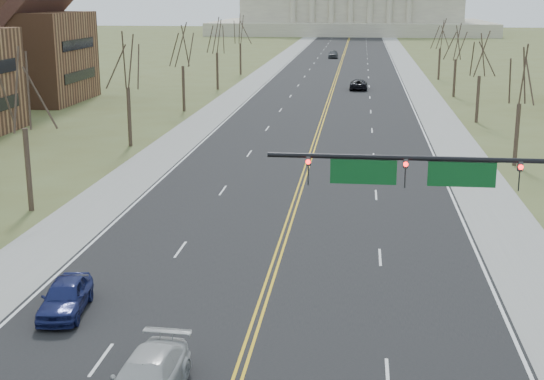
% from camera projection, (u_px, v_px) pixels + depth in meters
% --- Properties ---
extents(road, '(20.00, 380.00, 0.01)m').
position_uv_depth(road, '(337.00, 74.00, 122.26)').
color(road, black).
rests_on(road, ground).
extents(sidewalk_left, '(4.00, 380.00, 0.03)m').
position_uv_depth(sidewalk_left, '(264.00, 73.00, 123.61)').
color(sidewalk_left, gray).
rests_on(sidewalk_left, ground).
extents(sidewalk_right, '(4.00, 380.00, 0.03)m').
position_uv_depth(sidewalk_right, '(412.00, 75.00, 120.91)').
color(sidewalk_right, gray).
rests_on(sidewalk_right, ground).
extents(center_line, '(0.42, 380.00, 0.01)m').
position_uv_depth(center_line, '(337.00, 74.00, 122.26)').
color(center_line, gold).
rests_on(center_line, road).
extents(edge_line_left, '(0.15, 380.00, 0.01)m').
position_uv_depth(edge_line_left, '(277.00, 74.00, 123.36)').
color(edge_line_left, silver).
rests_on(edge_line_left, road).
extents(edge_line_right, '(0.15, 380.00, 0.01)m').
position_uv_depth(edge_line_right, '(399.00, 75.00, 121.16)').
color(edge_line_right, silver).
rests_on(edge_line_right, road).
extents(signal_mast, '(12.12, 0.44, 7.20)m').
position_uv_depth(signal_mast, '(459.00, 188.00, 27.18)').
color(signal_mast, black).
rests_on(signal_mast, ground).
extents(tree_l_0, '(3.96, 3.96, 9.00)m').
position_uv_depth(tree_l_0, '(22.00, 94.00, 43.42)').
color(tree_l_0, '#34281E').
rests_on(tree_l_0, ground).
extents(tree_r_1, '(3.74, 3.74, 8.50)m').
position_uv_depth(tree_r_1, '(521.00, 78.00, 55.41)').
color(tree_r_1, '#34281E').
rests_on(tree_r_1, ground).
extents(tree_l_1, '(3.96, 3.96, 9.00)m').
position_uv_depth(tree_l_1, '(127.00, 64.00, 62.65)').
color(tree_l_1, '#34281E').
rests_on(tree_l_1, ground).
extents(tree_r_2, '(3.74, 3.74, 8.50)m').
position_uv_depth(tree_r_2, '(481.00, 57.00, 74.65)').
color(tree_r_2, '#34281E').
rests_on(tree_r_2, ground).
extents(tree_l_2, '(3.96, 3.96, 9.00)m').
position_uv_depth(tree_l_2, '(182.00, 48.00, 81.88)').
color(tree_l_2, '#34281E').
rests_on(tree_l_2, ground).
extents(tree_r_3, '(3.74, 3.74, 8.50)m').
position_uv_depth(tree_r_3, '(457.00, 44.00, 93.88)').
color(tree_r_3, '#34281E').
rests_on(tree_r_3, ground).
extents(tree_l_3, '(3.96, 3.96, 9.00)m').
position_uv_depth(tree_l_3, '(217.00, 38.00, 101.12)').
color(tree_l_3, '#34281E').
rests_on(tree_l_3, ground).
extents(tree_r_4, '(3.74, 3.74, 8.50)m').
position_uv_depth(tree_r_4, '(441.00, 36.00, 113.11)').
color(tree_r_4, '#34281E').
rests_on(tree_r_4, ground).
extents(tree_l_4, '(3.96, 3.96, 9.00)m').
position_uv_depth(tree_l_4, '(240.00, 31.00, 120.35)').
color(tree_l_4, '#34281E').
rests_on(tree_l_4, ground).
extents(bldg_left_far, '(17.10, 14.28, 23.25)m').
position_uv_depth(bldg_left_far, '(7.00, 20.00, 89.53)').
color(bldg_left_far, brown).
rests_on(bldg_left_far, ground).
extents(car_sb_inner_second, '(2.22, 4.94, 1.41)m').
position_uv_depth(car_sb_inner_second, '(146.00, 379.00, 23.89)').
color(car_sb_inner_second, '#B4B4B4').
rests_on(car_sb_inner_second, road).
extents(car_sb_outer_second, '(2.17, 4.27, 1.39)m').
position_uv_depth(car_sb_outer_second, '(65.00, 297.00, 30.43)').
color(car_sb_outer_second, navy).
rests_on(car_sb_outer_second, road).
extents(car_far_nb, '(2.38, 5.03, 1.39)m').
position_uv_depth(car_far_nb, '(359.00, 84.00, 102.53)').
color(car_far_nb, black).
rests_on(car_far_nb, road).
extents(car_far_sb, '(2.01, 4.81, 1.63)m').
position_uv_depth(car_far_sb, '(333.00, 54.00, 153.70)').
color(car_far_sb, '#474A4E').
rests_on(car_far_sb, road).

